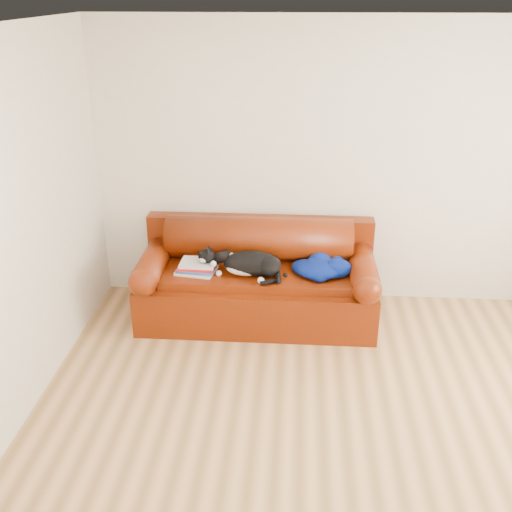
% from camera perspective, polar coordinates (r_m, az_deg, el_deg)
% --- Properties ---
extents(ground, '(4.50, 4.50, 0.00)m').
position_cam_1_polar(ground, '(4.36, 8.48, -16.01)').
color(ground, brown).
rests_on(ground, ground).
extents(room_shell, '(4.52, 4.02, 2.61)m').
position_cam_1_polar(room_shell, '(3.55, 12.10, 5.16)').
color(room_shell, beige).
rests_on(room_shell, ground).
extents(sofa_base, '(2.10, 0.90, 0.50)m').
position_cam_1_polar(sofa_base, '(5.46, 0.11, -3.66)').
color(sofa_base, '#3E0E02').
rests_on(sofa_base, ground).
extents(sofa_back, '(2.10, 1.01, 0.88)m').
position_cam_1_polar(sofa_back, '(5.54, 0.29, 0.30)').
color(sofa_back, '#3E0E02').
rests_on(sofa_back, ground).
extents(book_stack, '(0.37, 0.31, 0.10)m').
position_cam_1_polar(book_stack, '(5.28, -5.62, -1.02)').
color(book_stack, '#EBE6CB').
rests_on(book_stack, sofa_base).
extents(cat, '(0.69, 0.44, 0.26)m').
position_cam_1_polar(cat, '(5.19, -0.52, -0.76)').
color(cat, black).
rests_on(cat, sofa_base).
extents(blanket, '(0.58, 0.48, 0.16)m').
position_cam_1_polar(blanket, '(5.23, 6.20, -1.07)').
color(blanket, '#020A3F').
rests_on(blanket, sofa_base).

